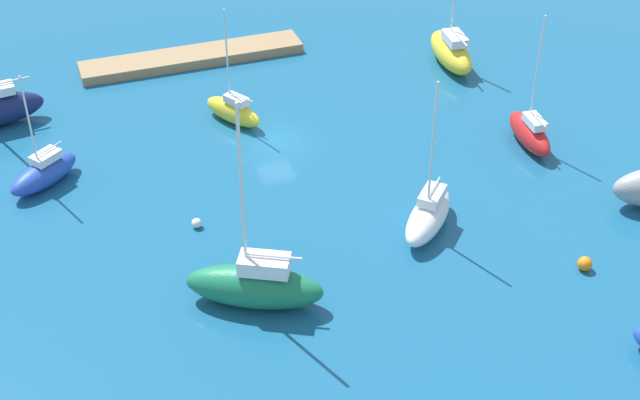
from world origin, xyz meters
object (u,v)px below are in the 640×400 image
(sailboat_yellow_west_end, at_px, (451,51))
(mooring_buoy_white, at_px, (197,223))
(sailboat_blue_near_pier, at_px, (44,173))
(sailboat_white_along_channel, at_px, (428,215))
(pier_dock, at_px, (192,57))
(sailboat_red_lone_south, at_px, (530,132))
(mooring_buoy_orange, at_px, (585,264))
(sailboat_yellow_east_end, at_px, (233,111))
(sailboat_green_inner_mooring, at_px, (255,284))

(sailboat_yellow_west_end, distance_m, mooring_buoy_white, 28.46)
(mooring_buoy_white, bearing_deg, sailboat_blue_near_pier, -43.40)
(sailboat_yellow_west_end, xyz_separation_m, sailboat_white_along_channel, (10.99, 19.42, -0.18))
(sailboat_yellow_west_end, height_order, sailboat_blue_near_pier, sailboat_yellow_west_end)
(pier_dock, xyz_separation_m, mooring_buoy_white, (4.80, 22.15, -0.06))
(sailboat_red_lone_south, xyz_separation_m, mooring_buoy_orange, (3.80, 13.11, -0.63))
(mooring_buoy_white, bearing_deg, sailboat_yellow_east_end, -115.27)
(pier_dock, xyz_separation_m, sailboat_yellow_west_end, (-19.65, 7.62, 0.87))
(sailboat_yellow_east_end, distance_m, mooring_buoy_orange, 27.56)
(sailboat_yellow_east_end, xyz_separation_m, sailboat_blue_near_pier, (13.86, 3.70, -0.02))
(sailboat_blue_near_pier, bearing_deg, mooring_buoy_white, 99.74)
(sailboat_red_lone_south, xyz_separation_m, sailboat_yellow_west_end, (-0.18, -12.93, 0.19))
(sailboat_green_inner_mooring, relative_size, mooring_buoy_orange, 14.78)
(pier_dock, xyz_separation_m, sailboat_green_inner_mooring, (3.28, 30.13, 1.00))
(sailboat_green_inner_mooring, xyz_separation_m, sailboat_white_along_channel, (-11.94, -3.09, -0.31))
(sailboat_red_lone_south, bearing_deg, pier_dock, 47.66)
(sailboat_blue_near_pier, height_order, mooring_buoy_white, sailboat_blue_near_pier)
(pier_dock, xyz_separation_m, sailboat_yellow_east_end, (-0.68, 10.53, 0.58))
(sailboat_yellow_east_end, height_order, sailboat_yellow_west_end, sailboat_yellow_west_end)
(sailboat_yellow_east_end, relative_size, mooring_buoy_orange, 10.14)
(sailboat_yellow_west_end, xyz_separation_m, mooring_buoy_orange, (3.99, 26.05, -0.82))
(sailboat_yellow_west_end, height_order, mooring_buoy_white, sailboat_yellow_west_end)
(sailboat_red_lone_south, bearing_deg, sailboat_blue_near_pier, 83.26)
(mooring_buoy_white, bearing_deg, sailboat_white_along_channel, 160.04)
(sailboat_white_along_channel, height_order, sailboat_blue_near_pier, sailboat_white_along_channel)
(sailboat_yellow_west_end, bearing_deg, mooring_buoy_white, 125.90)
(sailboat_yellow_east_end, bearing_deg, sailboat_blue_near_pier, 73.46)
(sailboat_red_lone_south, xyz_separation_m, sailboat_white_along_channel, (10.81, 6.49, 0.01))
(sailboat_red_lone_south, relative_size, mooring_buoy_white, 15.29)
(sailboat_red_lone_south, bearing_deg, sailboat_green_inner_mooring, 117.05)
(pier_dock, distance_m, sailboat_red_lone_south, 28.31)
(sailboat_red_lone_south, distance_m, sailboat_blue_near_pier, 33.25)
(sailboat_yellow_east_end, relative_size, mooring_buoy_white, 13.80)
(sailboat_yellow_east_end, xyz_separation_m, sailboat_red_lone_south, (-18.78, 10.02, 0.10))
(sailboat_blue_near_pier, bearing_deg, pier_dock, -169.65)
(sailboat_green_inner_mooring, bearing_deg, sailboat_yellow_west_end, -108.10)
(sailboat_green_inner_mooring, relative_size, sailboat_blue_near_pier, 1.57)
(mooring_buoy_white, bearing_deg, sailboat_yellow_west_end, -149.27)
(sailboat_yellow_east_end, relative_size, sailboat_green_inner_mooring, 0.69)
(sailboat_yellow_east_end, bearing_deg, sailboat_white_along_channel, 174.29)
(sailboat_green_inner_mooring, bearing_deg, sailboat_white_along_channel, -138.07)
(pier_dock, height_order, mooring_buoy_orange, mooring_buoy_orange)
(pier_dock, height_order, mooring_buoy_white, pier_dock)
(sailboat_yellow_east_end, bearing_deg, sailboat_green_inner_mooring, 137.06)
(pier_dock, relative_size, mooring_buoy_orange, 20.91)
(sailboat_red_lone_south, distance_m, mooring_buoy_white, 24.33)
(pier_dock, relative_size, mooring_buoy_white, 28.44)
(sailboat_blue_near_pier, xyz_separation_m, mooring_buoy_white, (-8.38, 7.92, -0.62))
(sailboat_yellow_west_end, relative_size, mooring_buoy_orange, 11.54)
(sailboat_green_inner_mooring, height_order, sailboat_blue_near_pier, sailboat_green_inner_mooring)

